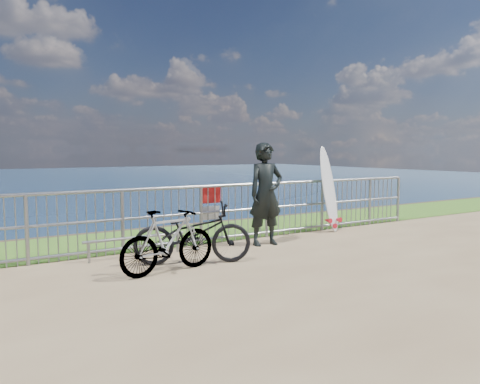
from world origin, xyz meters
TOP-DOWN VIEW (x-y plane):
  - grass_strip at (0.00, 2.70)m, footprint 120.00×120.00m
  - railing at (0.02, 1.60)m, footprint 10.06×0.10m
  - surfer at (0.53, 0.96)m, footprint 0.73×0.50m
  - surfboard at (2.56, 1.44)m, footprint 0.60×0.56m
  - bicycle_near at (-1.28, 0.36)m, footprint 1.94×1.26m
  - bicycle_far at (-1.82, 0.06)m, footprint 1.60×0.65m
  - bike_rack at (-1.90, 1.25)m, footprint 1.72×0.05m

SIDE VIEW (x-z plane):
  - grass_strip at x=0.00m, z-range 0.01..0.01m
  - bike_rack at x=-1.90m, z-range 0.12..0.48m
  - bicycle_far at x=-1.82m, z-range 0.00..0.93m
  - bicycle_near at x=-1.28m, z-range 0.00..0.96m
  - railing at x=0.02m, z-range 0.01..1.14m
  - surfboard at x=2.56m, z-range -0.07..1.80m
  - surfer at x=0.53m, z-range 0.00..1.92m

